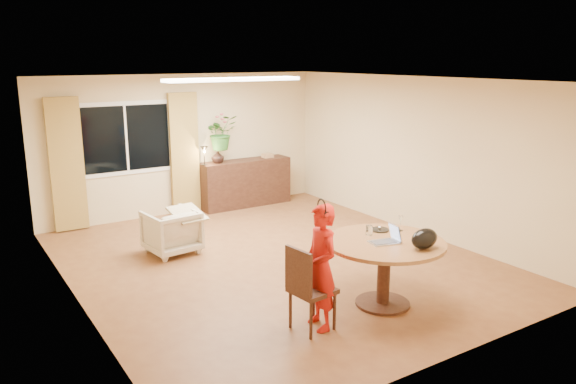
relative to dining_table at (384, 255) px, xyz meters
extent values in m
plane|color=brown|center=(-0.31, 1.96, -0.63)|extent=(6.50, 6.50, 0.00)
plane|color=white|center=(-0.31, 1.96, 1.97)|extent=(6.50, 6.50, 0.00)
plane|color=tan|center=(-0.31, 5.21, 0.67)|extent=(5.50, 0.00, 5.50)
plane|color=tan|center=(-3.06, 1.96, 0.67)|extent=(0.00, 6.50, 6.50)
plane|color=tan|center=(2.44, 1.96, 0.67)|extent=(0.00, 6.50, 6.50)
cube|color=white|center=(-1.41, 5.19, 0.87)|extent=(1.70, 0.02, 1.30)
cube|color=black|center=(-1.41, 5.18, 0.87)|extent=(1.55, 0.01, 1.15)
cube|color=white|center=(-1.41, 5.18, 0.87)|extent=(0.04, 0.01, 1.15)
cube|color=olive|center=(-2.46, 5.11, 0.51)|extent=(0.55, 0.08, 2.25)
cube|color=olive|center=(-0.36, 5.11, 0.51)|extent=(0.55, 0.08, 2.25)
cube|color=white|center=(-0.31, 3.16, 1.93)|extent=(2.20, 0.35, 0.05)
cylinder|color=brown|center=(0.00, 0.00, 0.15)|extent=(1.41, 1.41, 0.04)
cylinder|color=black|center=(0.00, 0.00, -0.25)|extent=(0.15, 0.15, 0.76)
cylinder|color=black|center=(0.00, 0.00, -0.62)|extent=(0.65, 0.65, 0.03)
imported|color=red|center=(-0.97, -0.05, 0.06)|extent=(0.55, 0.40, 1.40)
imported|color=#C0AF98|center=(-1.44, 3.12, -0.30)|extent=(0.79, 0.81, 0.67)
cube|color=black|center=(0.84, 4.97, -0.17)|extent=(1.85, 0.45, 0.92)
imported|color=black|center=(0.25, 4.97, 0.41)|extent=(0.28, 0.28, 0.25)
imported|color=#276024|center=(0.34, 4.97, 0.87)|extent=(0.62, 0.54, 0.66)
camera|label=1|loc=(-4.35, -4.63, 2.27)|focal=35.00mm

